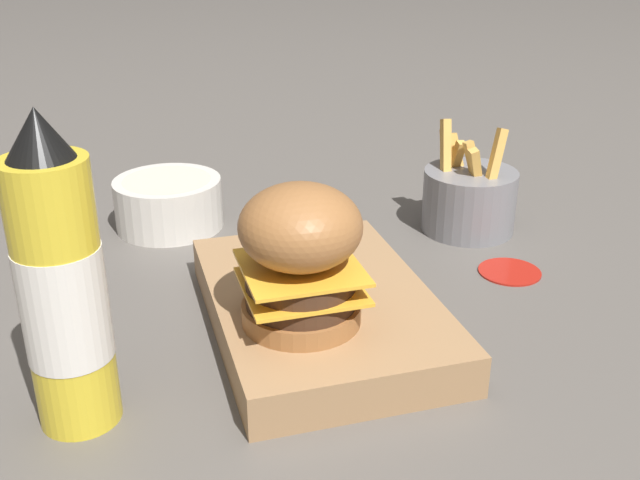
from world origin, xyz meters
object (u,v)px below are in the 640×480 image
object	(u,v)px
ketchup_bottle	(62,290)
burger	(301,255)
side_bowl	(169,202)
serving_board	(320,309)
fries_basket	(469,199)

from	to	relation	value
ketchup_bottle	burger	bearing A→B (deg)	-80.77
burger	side_bowl	xyz separation A→B (m)	(0.33, 0.08, -0.07)
ketchup_bottle	serving_board	bearing A→B (deg)	-69.95
side_bowl	ketchup_bottle	bearing A→B (deg)	163.67
fries_basket	side_bowl	world-z (taller)	fries_basket
serving_board	ketchup_bottle	bearing A→B (deg)	110.05
serving_board	side_bowl	size ratio (longest dim) A/B	2.26
fries_basket	side_bowl	xyz separation A→B (m)	(0.11, 0.34, -0.01)
serving_board	burger	size ratio (longest dim) A/B	2.39
burger	side_bowl	distance (m)	0.34
side_bowl	fries_basket	bearing A→B (deg)	-107.81
serving_board	ketchup_bottle	distance (m)	0.24
serving_board	burger	bearing A→B (deg)	147.66
ketchup_bottle	fries_basket	bearing A→B (deg)	-61.05
burger	fries_basket	xyz separation A→B (m)	(0.22, -0.26, -0.06)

